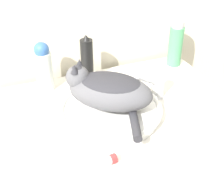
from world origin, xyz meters
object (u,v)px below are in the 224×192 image
object	(u,v)px
cat	(108,89)
mouthwash_bottle	(176,44)
faucet	(156,83)
cream_tube	(95,165)
hairspray_can_black	(87,60)
lotion_bottle_white	(44,67)

from	to	relation	value
cat	mouthwash_bottle	xyz separation A→B (m)	(0.42, 0.25, -0.01)
faucet	cream_tube	bearing A→B (deg)	26.74
hairspray_can_black	cream_tube	distance (m)	0.51
faucet	lotion_bottle_white	world-z (taller)	lotion_bottle_white
faucet	mouthwash_bottle	distance (m)	0.31
mouthwash_bottle	lotion_bottle_white	world-z (taller)	mouthwash_bottle
mouthwash_bottle	hairspray_can_black	distance (m)	0.42
lotion_bottle_white	cat	bearing A→B (deg)	-56.08
hairspray_can_black	mouthwash_bottle	bearing A→B (deg)	0.00
cream_tube	hairspray_can_black	bearing A→B (deg)	74.81
hairspray_can_black	cream_tube	world-z (taller)	hairspray_can_black
mouthwash_bottle	cream_tube	world-z (taller)	mouthwash_bottle
faucet	cream_tube	distance (m)	0.43
lotion_bottle_white	cream_tube	world-z (taller)	lotion_bottle_white
lotion_bottle_white	mouthwash_bottle	bearing A→B (deg)	0.00
cat	mouthwash_bottle	bearing A→B (deg)	-111.17
hairspray_can_black	faucet	bearing A→B (deg)	-46.83
mouthwash_bottle	hairspray_can_black	size ratio (longest dim) A/B	1.00
cat	hairspray_can_black	world-z (taller)	hairspray_can_black
cat	mouthwash_bottle	distance (m)	0.49
faucet	lotion_bottle_white	xyz separation A→B (m)	(-0.38, 0.22, 0.04)
cream_tube	lotion_bottle_white	bearing A→B (deg)	95.36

